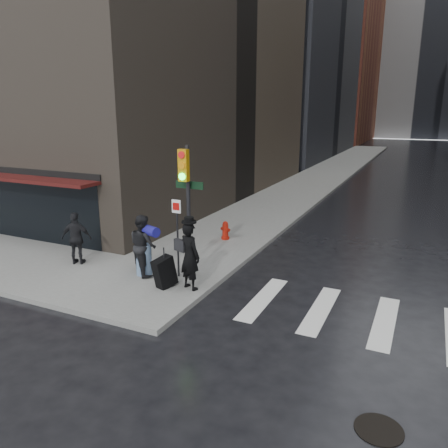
{
  "coord_description": "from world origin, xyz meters",
  "views": [
    {
      "loc": [
        7.27,
        -9.57,
        5.13
      ],
      "look_at": [
        1.17,
        3.42,
        1.3
      ],
      "focal_mm": 35.0,
      "sensor_mm": 36.0,
      "label": 1
    }
  ],
  "objects_px": {
    "man_overcoat": "(184,258)",
    "man_greycoat": "(77,238)",
    "man_jeans": "(143,245)",
    "fire_hydrant": "(225,231)",
    "traffic_light": "(186,195)"
  },
  "relations": [
    {
      "from": "man_greycoat",
      "to": "man_overcoat",
      "type": "bearing_deg",
      "value": 157.11
    },
    {
      "from": "man_overcoat",
      "to": "man_greycoat",
      "type": "relative_size",
      "value": 1.23
    },
    {
      "from": "man_overcoat",
      "to": "man_jeans",
      "type": "bearing_deg",
      "value": 5.12
    },
    {
      "from": "fire_hydrant",
      "to": "man_greycoat",
      "type": "bearing_deg",
      "value": -125.06
    },
    {
      "from": "man_overcoat",
      "to": "traffic_light",
      "type": "xyz_separation_m",
      "value": [
        -0.28,
        0.62,
        1.67
      ]
    },
    {
      "from": "man_greycoat",
      "to": "traffic_light",
      "type": "height_order",
      "value": "traffic_light"
    },
    {
      "from": "man_overcoat",
      "to": "man_jeans",
      "type": "height_order",
      "value": "man_overcoat"
    },
    {
      "from": "fire_hydrant",
      "to": "man_jeans",
      "type": "bearing_deg",
      "value": -98.74
    },
    {
      "from": "man_jeans",
      "to": "man_overcoat",
      "type": "bearing_deg",
      "value": -163.69
    },
    {
      "from": "man_jeans",
      "to": "man_greycoat",
      "type": "distance_m",
      "value": 2.53
    },
    {
      "from": "man_jeans",
      "to": "man_greycoat",
      "type": "bearing_deg",
      "value": 33.04
    },
    {
      "from": "man_greycoat",
      "to": "traffic_light",
      "type": "distance_m",
      "value": 4.3
    },
    {
      "from": "man_jeans",
      "to": "fire_hydrant",
      "type": "distance_m",
      "value": 4.54
    },
    {
      "from": "traffic_light",
      "to": "man_greycoat",
      "type": "bearing_deg",
      "value": -174.38
    },
    {
      "from": "man_greycoat",
      "to": "fire_hydrant",
      "type": "bearing_deg",
      "value": -144.31
    }
  ]
}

